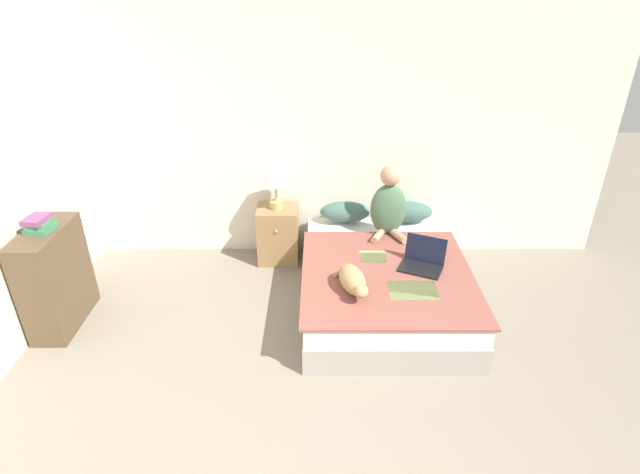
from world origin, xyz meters
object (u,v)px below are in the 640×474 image
(bed, at_px, (383,283))
(cat_tabby, at_px, (353,280))
(pillow_far, at_px, (407,212))
(book_stack_top, at_px, (39,224))
(laptop_open, at_px, (422,262))
(table_lamp, at_px, (275,176))
(bookshelf, at_px, (55,278))
(nightstand, at_px, (278,234))
(pillow_near, at_px, (345,212))
(person_sitting, at_px, (389,205))

(bed, xyz_separation_m, cat_tabby, (-0.31, -0.45, 0.32))
(bed, xyz_separation_m, pillow_far, (0.32, 0.83, 0.33))
(book_stack_top, bearing_deg, cat_tabby, -3.72)
(cat_tabby, bearing_deg, laptop_open, 105.01)
(table_lamp, height_order, bookshelf, table_lamp)
(nightstand, bearing_deg, laptop_open, -33.27)
(pillow_near, distance_m, bookshelf, 2.73)
(bed, height_order, bookshelf, bookshelf)
(laptop_open, bearing_deg, book_stack_top, -152.28)
(table_lamp, relative_size, book_stack_top, 2.19)
(bookshelf, relative_size, book_stack_top, 4.07)
(person_sitting, xyz_separation_m, cat_tabby, (-0.40, -1.01, -0.21))
(laptop_open, bearing_deg, nightstand, 170.71)
(bed, bearing_deg, person_sitting, 81.59)
(bed, bearing_deg, nightstand, 142.09)
(pillow_near, relative_size, bookshelf, 0.57)
(laptop_open, bearing_deg, table_lamp, 170.68)
(pillow_far, xyz_separation_m, table_lamp, (-1.34, -0.03, 0.40))
(cat_tabby, distance_m, nightstand, 1.45)
(bed, bearing_deg, bookshelf, -174.24)
(person_sitting, distance_m, nightstand, 1.21)
(pillow_near, relative_size, book_stack_top, 2.33)
(bed, relative_size, nightstand, 3.24)
(person_sitting, bearing_deg, pillow_far, 48.55)
(cat_tabby, xyz_separation_m, table_lamp, (-0.71, 1.25, 0.41))
(person_sitting, bearing_deg, cat_tabby, -111.46)
(cat_tabby, bearing_deg, person_sitting, 143.38)
(pillow_far, height_order, person_sitting, person_sitting)
(bed, height_order, laptop_open, laptop_open)
(bed, distance_m, cat_tabby, 0.63)
(table_lamp, xyz_separation_m, bookshelf, (-1.79, -1.08, -0.50))
(book_stack_top, bearing_deg, person_sitting, 16.34)
(laptop_open, distance_m, nightstand, 1.61)
(pillow_far, bearing_deg, person_sitting, -131.45)
(laptop_open, height_order, nightstand, laptop_open)
(nightstand, bearing_deg, cat_tabby, -60.50)
(bed, height_order, book_stack_top, book_stack_top)
(person_sitting, height_order, table_lamp, person_sitting)
(nightstand, xyz_separation_m, table_lamp, (-0.01, 0.00, 0.65))
(pillow_near, xyz_separation_m, pillow_far, (0.64, 0.00, 0.00))
(pillow_near, xyz_separation_m, table_lamp, (-0.70, -0.03, 0.40))
(pillow_near, xyz_separation_m, cat_tabby, (0.01, -1.28, -0.01))
(cat_tabby, height_order, table_lamp, table_lamp)
(pillow_far, height_order, book_stack_top, book_stack_top)
(cat_tabby, bearing_deg, table_lamp, -165.56)
(bed, height_order, pillow_near, pillow_near)
(bed, distance_m, laptop_open, 0.43)
(nightstand, xyz_separation_m, book_stack_top, (-1.80, -1.08, 0.66))
(pillow_far, bearing_deg, table_lamp, -178.54)
(book_stack_top, bearing_deg, laptop_open, 3.74)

